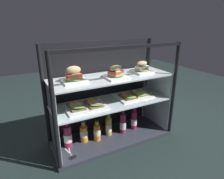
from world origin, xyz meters
TOP-DOWN VIEW (x-y plane):
  - ground_plane at (0.00, 0.00)m, footprint 6.00×6.00m
  - case_base_deck at (0.00, 0.00)m, footprint 1.11×0.42m
  - case_frame at (0.00, 0.12)m, footprint 1.11×0.42m
  - riser_lower_tier at (0.00, 0.00)m, footprint 1.05×0.35m
  - shelf_lower_glass at (0.00, 0.00)m, footprint 1.07×0.37m
  - riser_upper_tier at (0.00, 0.00)m, footprint 1.05×0.35m
  - shelf_upper_glass at (0.00, 0.00)m, footprint 1.07×0.37m
  - plated_roll_sandwich_near_left_corner at (-0.33, 0.01)m, footprint 0.19×0.19m
  - plated_roll_sandwich_center at (0.01, -0.05)m, footprint 0.19×0.19m
  - plated_roll_sandwich_far_right at (0.31, 0.00)m, footprint 0.17×0.17m
  - open_sandwich_tray_center at (-0.25, -0.01)m, footprint 0.34×0.24m
  - open_sandwich_tray_left_of_center at (0.24, 0.01)m, footprint 0.34×0.24m
  - juice_bottle_front_left_end at (-0.41, 0.03)m, footprint 0.07×0.07m
  - juice_bottle_back_right at (-0.27, 0.04)m, footprint 0.07×0.07m
  - juice_bottle_back_center at (-0.15, 0.00)m, footprint 0.06×0.06m
  - juice_bottle_front_middle at (-0.02, 0.03)m, footprint 0.06×0.06m
  - juice_bottle_back_left at (0.12, 0.00)m, footprint 0.06×0.06m
  - juice_bottle_front_fourth at (0.26, 0.01)m, footprint 0.06×0.06m
  - kitchen_scissors at (-0.43, -0.12)m, footprint 0.07×0.17m

SIDE VIEW (x-z plane):
  - ground_plane at x=0.00m, z-range -0.02..0.00m
  - case_base_deck at x=0.00m, z-range 0.00..0.04m
  - kitchen_scissors at x=-0.43m, z-range 0.04..0.05m
  - juice_bottle_back_right at x=-0.27m, z-range 0.02..0.22m
  - juice_bottle_back_center at x=-0.15m, z-range 0.02..0.23m
  - juice_bottle_front_middle at x=-0.02m, z-range 0.02..0.24m
  - juice_bottle_front_fourth at x=0.26m, z-range 0.02..0.25m
  - juice_bottle_back_left at x=0.12m, z-range 0.01..0.26m
  - juice_bottle_front_left_end at x=-0.41m, z-range 0.02..0.26m
  - riser_lower_tier at x=0.00m, z-range 0.04..0.38m
  - shelf_lower_glass at x=0.00m, z-range 0.38..0.39m
  - open_sandwich_tray_left_of_center at x=0.24m, z-range 0.38..0.43m
  - open_sandwich_tray_center at x=-0.25m, z-range 0.38..0.44m
  - case_frame at x=0.00m, z-range 0.04..0.94m
  - riser_upper_tier at x=0.00m, z-range 0.39..0.61m
  - shelf_upper_glass at x=0.00m, z-range 0.61..0.62m
  - plated_roll_sandwich_far_right at x=0.31m, z-range 0.61..0.71m
  - plated_roll_sandwich_center at x=0.01m, z-range 0.61..0.71m
  - plated_roll_sandwich_near_left_corner at x=-0.33m, z-range 0.60..0.73m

